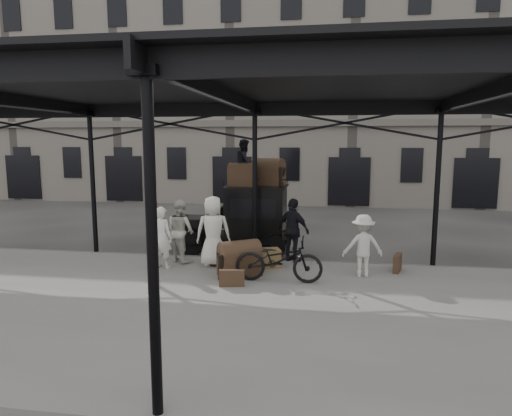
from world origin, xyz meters
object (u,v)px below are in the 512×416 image
at_px(porter_left, 162,237).
at_px(bicycle, 279,259).
at_px(steamer_trunk_platform, 239,261).
at_px(steamer_trunk_roof_near, 242,176).
at_px(porter_official, 293,230).
at_px(taxi, 246,216).

bearing_deg(porter_left, bicycle, -177.07).
xyz_separation_m(porter_left, steamer_trunk_platform, (2.20, -0.39, -0.46)).
distance_m(porter_left, steamer_trunk_roof_near, 3.27).
relative_size(porter_official, steamer_trunk_platform, 1.76).
xyz_separation_m(taxi, steamer_trunk_roof_near, (-0.08, -0.25, 1.28)).
height_order(taxi, porter_left, taxi).
relative_size(taxi, porter_left, 2.18).
relative_size(steamer_trunk_roof_near, steamer_trunk_platform, 0.79).
xyz_separation_m(taxi, porter_official, (1.59, -1.36, -0.15)).
xyz_separation_m(steamer_trunk_roof_near, steamer_trunk_platform, (0.42, -2.68, -1.95)).
bearing_deg(porter_official, bicycle, 116.86).
bearing_deg(bicycle, porter_left, 77.09).
bearing_deg(bicycle, taxi, 23.02).
bearing_deg(steamer_trunk_platform, porter_left, 137.39).
height_order(porter_left, porter_official, porter_official).
height_order(porter_official, steamer_trunk_roof_near, steamer_trunk_roof_near).
bearing_deg(steamer_trunk_roof_near, porter_left, -119.66).
xyz_separation_m(porter_official, steamer_trunk_roof_near, (-1.67, 1.11, 1.42)).
relative_size(taxi, bicycle, 1.72).
xyz_separation_m(bicycle, steamer_trunk_roof_near, (-1.47, 3.05, 1.77)).
height_order(porter_left, steamer_trunk_platform, porter_left).
height_order(taxi, steamer_trunk_roof_near, steamer_trunk_roof_near).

